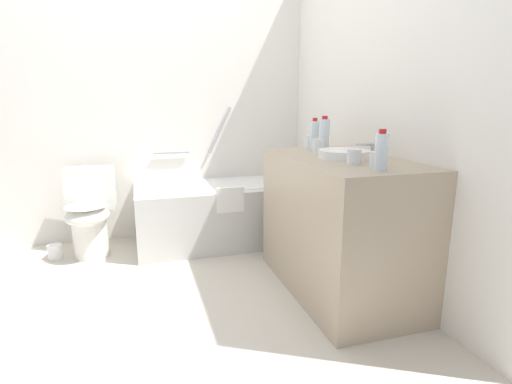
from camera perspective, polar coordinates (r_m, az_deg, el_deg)
The scene contains 16 objects.
ground_plane at distance 2.77m, azimuth -14.42°, elevation -13.71°, with size 3.97×3.97×0.00m, color beige.
wall_back_tiled at distance 3.70m, azimuth -16.45°, elevation 12.57°, with size 3.37×0.10×2.46m, color white.
wall_right_mirror at distance 2.95m, azimuth 16.13°, elevation 12.61°, with size 0.10×2.74×2.46m, color white.
bathtub at distance 3.51m, azimuth -4.30°, elevation -2.70°, with size 1.54×0.71×1.17m.
toilet at distance 3.44m, azimuth -22.84°, elevation -2.96°, with size 0.39×0.51×0.71m.
vanity_counter at distance 2.62m, azimuth 11.82°, elevation -4.71°, with size 0.63×1.21×0.88m, color tan.
sink_basin at distance 2.50m, azimuth 12.55°, elevation 5.37°, with size 0.32×0.32×0.05m, color white.
sink_faucet at distance 2.59m, azimuth 16.14°, elevation 5.74°, with size 0.13×0.15×0.09m.
water_bottle_0 at distance 2.78m, azimuth 9.81°, elevation 8.08°, with size 0.07×0.07×0.24m.
water_bottle_1 at distance 2.87m, azimuth 8.41°, elevation 8.11°, with size 0.06×0.06×0.23m.
water_bottle_2 at distance 2.08m, azimuth 17.57°, elevation 5.58°, with size 0.07×0.07×0.21m.
drinking_glass_0 at distance 2.70m, azimuth 8.95°, elevation 6.55°, with size 0.08×0.08×0.09m, color white.
drinking_glass_1 at distance 2.27m, azimuth 13.93°, elevation 4.95°, with size 0.08×0.08×0.08m, color white.
drinking_glass_2 at distance 2.22m, azimuth 16.95°, elevation 4.54°, with size 0.08×0.08×0.08m, color white.
drinking_glass_3 at distance 2.97m, azimuth 7.88°, elevation 7.15°, with size 0.08×0.08×0.10m, color white.
toilet_paper_roll at distance 3.55m, azimuth -26.91°, elevation -7.68°, with size 0.11×0.11×0.12m, color white.
Camera 1 is at (-0.05, -2.48, 1.23)m, focal length 27.82 mm.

